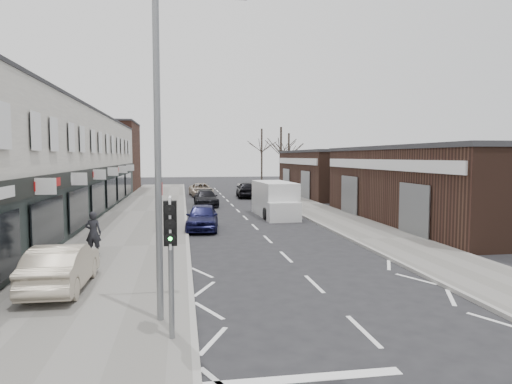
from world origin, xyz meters
name	(u,v)px	position (x,y,z in m)	size (l,w,h in m)	color
ground	(335,304)	(0.00, 0.00, 0.00)	(160.00, 160.00, 0.00)	black
pavement_left	(146,212)	(-6.75, 22.00, 0.06)	(5.50, 64.00, 0.12)	slate
pavement_right	(312,209)	(5.75, 22.00, 0.06)	(3.50, 64.00, 0.12)	slate
shop_terrace_left	(35,165)	(-13.50, 19.50, 3.55)	(8.00, 41.00, 7.10)	silver
brick_block_far	(102,157)	(-13.50, 45.00, 4.00)	(8.00, 10.00, 8.00)	#44261D
right_unit_near	(454,186)	(12.50, 14.00, 2.25)	(10.00, 18.00, 4.50)	#382219
right_unit_far	(342,174)	(12.50, 34.00, 2.25)	(10.00, 16.00, 4.50)	#382219
tree_far_a	(281,187)	(9.00, 48.00, 0.00)	(3.60, 3.60, 8.00)	#382D26
tree_far_b	(289,184)	(11.50, 54.00, 0.00)	(3.60, 3.60, 7.50)	#382D26
tree_far_c	(262,182)	(8.50, 60.00, 0.00)	(3.60, 3.60, 8.50)	#382D26
traffic_light	(171,234)	(-4.40, -2.02, 2.41)	(0.28, 0.60, 3.10)	slate
street_lamp	(165,133)	(-4.53, -0.80, 4.62)	(2.23, 0.22, 8.00)	slate
warning_sign	(162,193)	(-5.16, 12.00, 2.20)	(0.12, 0.80, 2.70)	slate
white_van	(275,200)	(2.13, 18.50, 1.11)	(2.39, 6.13, 2.35)	white
sedan_on_pavement	(62,266)	(-7.72, 2.30, 0.80)	(1.45, 4.14, 1.37)	#AD9F8A
pedestrian	(93,233)	(-7.70, 7.20, 1.00)	(0.64, 0.42, 1.75)	black
parked_car_left_a	(202,217)	(-3.05, 13.42, 0.72)	(1.70, 4.23, 1.44)	#12133A
parked_car_left_b	(206,198)	(-2.21, 25.66, 0.65)	(1.83, 4.51, 1.31)	black
parked_car_left_c	(201,190)	(-2.20, 35.35, 0.66)	(2.18, 4.72, 1.31)	#B6A592
parked_car_right_a	(276,205)	(2.20, 18.61, 0.75)	(1.58, 4.53, 1.49)	white
parked_car_right_b	(247,189)	(2.20, 32.87, 0.81)	(1.90, 4.73, 1.61)	black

